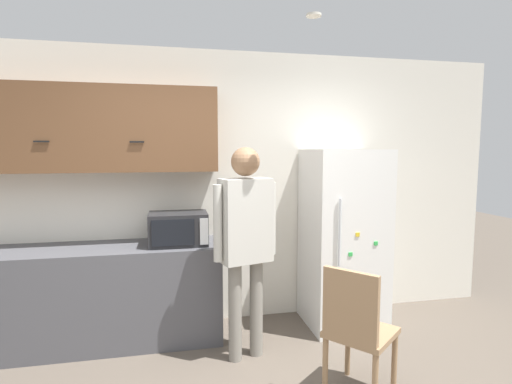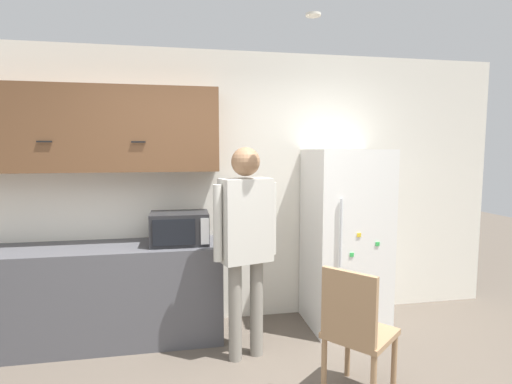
{
  "view_description": "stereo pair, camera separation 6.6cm",
  "coord_description": "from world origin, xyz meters",
  "px_view_note": "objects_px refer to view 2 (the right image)",
  "views": [
    {
      "loc": [
        -0.45,
        -2.0,
        1.73
      ],
      "look_at": [
        0.2,
        1.08,
        1.4
      ],
      "focal_mm": 28.0,
      "sensor_mm": 36.0,
      "label": 1
    },
    {
      "loc": [
        -0.38,
        -2.01,
        1.73
      ],
      "look_at": [
        0.2,
        1.08,
        1.4
      ],
      "focal_mm": 28.0,
      "sensor_mm": 36.0,
      "label": 2
    }
  ],
  "objects_px": {
    "chair": "(355,328)",
    "microwave": "(180,228)",
    "person": "(246,231)",
    "refrigerator": "(345,239)"
  },
  "relations": [
    {
      "from": "refrigerator",
      "to": "microwave",
      "type": "bearing_deg",
      "value": 179.13
    },
    {
      "from": "microwave",
      "to": "chair",
      "type": "xyz_separation_m",
      "value": [
        1.17,
        -1.21,
        -0.5
      ]
    },
    {
      "from": "chair",
      "to": "microwave",
      "type": "bearing_deg",
      "value": 4.34
    },
    {
      "from": "chair",
      "to": "refrigerator",
      "type": "bearing_deg",
      "value": -59.39
    },
    {
      "from": "refrigerator",
      "to": "chair",
      "type": "bearing_deg",
      "value": -109.62
    },
    {
      "from": "microwave",
      "to": "person",
      "type": "relative_size",
      "value": 0.3
    },
    {
      "from": "microwave",
      "to": "refrigerator",
      "type": "bearing_deg",
      "value": -0.87
    },
    {
      "from": "refrigerator",
      "to": "person",
      "type": "bearing_deg",
      "value": -156.67
    },
    {
      "from": "microwave",
      "to": "person",
      "type": "xyz_separation_m",
      "value": [
        0.53,
        -0.48,
        0.05
      ]
    },
    {
      "from": "microwave",
      "to": "person",
      "type": "height_order",
      "value": "person"
    }
  ]
}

